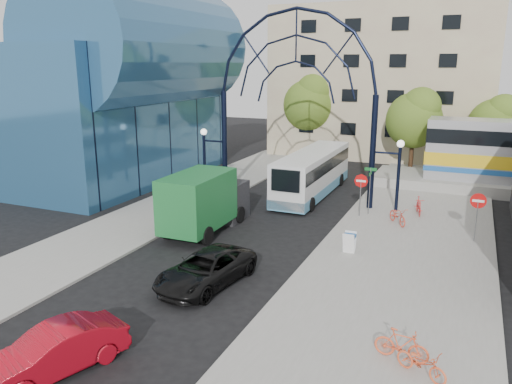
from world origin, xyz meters
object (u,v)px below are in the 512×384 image
at_px(do_not_enter_sign, 478,206).
at_px(red_sedan, 54,351).
at_px(black_suv, 206,269).
at_px(bike_far_a, 422,363).
at_px(gateway_arch, 296,67).
at_px(tree_north_c, 497,122).
at_px(green_truck, 206,201).
at_px(street_name_sign, 370,181).
at_px(sandwich_board, 349,240).
at_px(stop_sign, 361,185).
at_px(bike_near_b, 419,206).
at_px(bike_near_a, 398,216).
at_px(city_bus, 313,172).
at_px(tree_north_a, 416,117).
at_px(tree_north_b, 311,102).
at_px(bike_far_b, 402,345).

relative_size(do_not_enter_sign, red_sedan, 0.59).
relative_size(black_suv, bike_far_a, 3.06).
height_order(gateway_arch, black_suv, gateway_arch).
relative_size(tree_north_c, black_suv, 1.33).
bearing_deg(green_truck, street_name_sign, 38.18).
bearing_deg(sandwich_board, bike_far_a, -64.70).
height_order(stop_sign, bike_near_b, stop_sign).
bearing_deg(red_sedan, bike_near_a, 88.81).
xyz_separation_m(sandwich_board, bike_far_a, (4.11, -8.69, -0.20)).
xyz_separation_m(gateway_arch, street_name_sign, (5.20, -1.40, -6.43)).
height_order(city_bus, red_sedan, city_bus).
bearing_deg(sandwich_board, stop_sign, 97.57).
xyz_separation_m(tree_north_c, red_sedan, (-12.22, -34.52, -3.58)).
relative_size(stop_sign, city_bus, 0.23).
bearing_deg(bike_far_a, tree_north_a, 33.92).
distance_m(tree_north_a, green_truck, 21.40).
distance_m(tree_north_b, red_sedan, 37.00).
height_order(do_not_enter_sign, bike_far_a, do_not_enter_sign).
bearing_deg(black_suv, green_truck, 126.92).
distance_m(sandwich_board, bike_near_b, 8.07).
distance_m(do_not_enter_sign, red_sedan, 20.01).
xyz_separation_m(street_name_sign, bike_far_a, (4.51, -15.31, -1.59)).
bearing_deg(bike_near_a, tree_north_a, 59.44).
xyz_separation_m(tree_north_c, bike_near_a, (-5.06, -16.60, -3.68)).
bearing_deg(city_bus, do_not_enter_sign, -30.43).
bearing_deg(tree_north_c, bike_near_b, -106.44).
bearing_deg(tree_north_c, tree_north_b, 172.88).
xyz_separation_m(gateway_arch, bike_far_b, (9.07, -16.11, -7.94)).
xyz_separation_m(sandwich_board, red_sedan, (-5.70, -12.57, -0.05)).
relative_size(bike_near_a, bike_near_b, 1.07).
relative_size(stop_sign, tree_north_a, 0.36).
height_order(sandwich_board, green_truck, green_truck).
height_order(sandwich_board, tree_north_b, tree_north_b).
height_order(tree_north_c, bike_far_b, tree_north_c).
bearing_deg(do_not_enter_sign, bike_near_b, 129.64).
height_order(tree_north_b, tree_north_c, tree_north_b).
relative_size(sandwich_board, bike_near_b, 0.58).
height_order(sandwich_board, tree_north_c, tree_north_c).
bearing_deg(city_bus, tree_north_b, 108.12).
xyz_separation_m(gateway_arch, bike_near_b, (7.93, -0.29, -7.93)).
relative_size(tree_north_a, black_suv, 1.44).
bearing_deg(sandwich_board, tree_north_c, 73.45).
xyz_separation_m(bike_near_b, bike_far_b, (1.14, -15.82, -0.02)).
relative_size(do_not_enter_sign, tree_north_b, 0.31).
xyz_separation_m(sandwich_board, tree_north_b, (-9.48, 23.95, 4.52)).
xyz_separation_m(do_not_enter_sign, bike_far_a, (-1.29, -12.71, -1.44)).
bearing_deg(red_sedan, bike_far_a, 42.19).
bearing_deg(green_truck, do_not_enter_sign, 13.94).
bearing_deg(bike_near_b, bike_far_a, -96.84).
height_order(sandwich_board, tree_north_a, tree_north_a).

